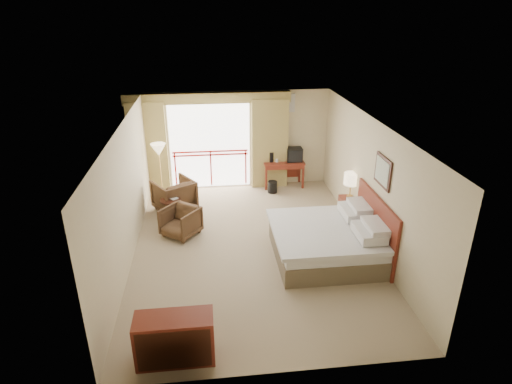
{
  "coord_description": "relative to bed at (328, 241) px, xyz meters",
  "views": [
    {
      "loc": [
        -0.85,
        -7.96,
        4.79
      ],
      "look_at": [
        0.13,
        0.4,
        1.1
      ],
      "focal_mm": 30.0,
      "sensor_mm": 36.0,
      "label": 1
    }
  ],
  "objects": [
    {
      "name": "nightstand",
      "position": [
        0.92,
        1.48,
        -0.07
      ],
      "size": [
        0.44,
        0.52,
        0.61
      ],
      "primitive_type": "cube",
      "rotation": [
        0.0,
        0.0,
        -0.03
      ],
      "color": "#601C13",
      "rests_on": "floor"
    },
    {
      "name": "bed",
      "position": [
        0.0,
        0.0,
        0.0
      ],
      "size": [
        2.13,
        2.06,
        0.97
      ],
      "color": "brown",
      "rests_on": "floor"
    },
    {
      "name": "book",
      "position": [
        -3.3,
        2.06,
        0.17
      ],
      "size": [
        0.27,
        0.28,
        0.02
      ],
      "primitive_type": "imported",
      "rotation": [
        0.0,
        0.0,
        0.65
      ],
      "color": "white",
      "rests_on": "side_table"
    },
    {
      "name": "floor",
      "position": [
        -1.5,
        0.6,
        -0.38
      ],
      "size": [
        7.0,
        7.0,
        0.0
      ],
      "primitive_type": "plane",
      "color": "gray",
      "rests_on": "ground"
    },
    {
      "name": "side_table",
      "position": [
        -3.3,
        2.06,
        -0.01
      ],
      "size": [
        0.49,
        0.49,
        0.54
      ],
      "rotation": [
        0.0,
        0.0,
        0.11
      ],
      "color": "black",
      "rests_on": "floor"
    },
    {
      "name": "headboard",
      "position": [
        0.96,
        0.0,
        0.27
      ],
      "size": [
        0.06,
        2.1,
        1.3
      ],
      "primitive_type": "cube",
      "color": "#601C13",
      "rests_on": "wall_right"
    },
    {
      "name": "framed_art",
      "position": [
        0.97,
        0.0,
        1.47
      ],
      "size": [
        0.04,
        0.72,
        0.6
      ],
      "color": "black",
      "rests_on": "wall_right"
    },
    {
      "name": "armchair_far",
      "position": [
        -3.25,
        2.59,
        -0.38
      ],
      "size": [
        1.23,
        1.24,
        0.83
      ],
      "primitive_type": "imported",
      "rotation": [
        0.0,
        0.0,
        -2.59
      ],
      "color": "#412B1B",
      "rests_on": "floor"
    },
    {
      "name": "cup",
      "position": [
        -0.45,
        3.81,
        0.42
      ],
      "size": [
        0.08,
        0.08,
        0.1
      ],
      "primitive_type": "cylinder",
      "rotation": [
        0.0,
        0.0,
        -0.19
      ],
      "color": "white",
      "rests_on": "desk"
    },
    {
      "name": "curtain_right",
      "position": [
        -0.65,
        3.95,
        0.87
      ],
      "size": [
        1.0,
        0.26,
        2.5
      ],
      "primitive_type": "cube",
      "color": "olive",
      "rests_on": "wall_back"
    },
    {
      "name": "wall_back",
      "position": [
        -1.5,
        4.1,
        0.97
      ],
      "size": [
        5.0,
        0.0,
        5.0
      ],
      "primitive_type": "plane",
      "rotation": [
        1.57,
        0.0,
        0.0
      ],
      "color": "beige",
      "rests_on": "ground"
    },
    {
      "name": "wall_right",
      "position": [
        1.0,
        0.6,
        0.97
      ],
      "size": [
        0.0,
        7.0,
        7.0
      ],
      "primitive_type": "plane",
      "rotation": [
        1.57,
        0.0,
        -1.57
      ],
      "color": "beige",
      "rests_on": "ground"
    },
    {
      "name": "armchair_near",
      "position": [
        -3.04,
        1.28,
        -0.38
      ],
      "size": [
        1.02,
        1.03,
        0.67
      ],
      "primitive_type": "imported",
      "rotation": [
        0.0,
        0.0,
        -0.66
      ],
      "color": "#412B1B",
      "rests_on": "floor"
    },
    {
      "name": "ceiling",
      "position": [
        -1.5,
        0.6,
        2.32
      ],
      "size": [
        7.0,
        7.0,
        0.0
      ],
      "primitive_type": "plane",
      "rotation": [
        3.14,
        0.0,
        0.0
      ],
      "color": "white",
      "rests_on": "wall_back"
    },
    {
      "name": "balcony_door",
      "position": [
        -2.3,
        4.08,
        0.82
      ],
      "size": [
        2.4,
        0.0,
        2.4
      ],
      "primitive_type": "plane",
      "rotation": [
        1.57,
        0.0,
        0.0
      ],
      "color": "white",
      "rests_on": "wall_back"
    },
    {
      "name": "desk",
      "position": [
        -0.25,
        3.91,
        0.21
      ],
      "size": [
        1.15,
        0.55,
        0.75
      ],
      "rotation": [
        0.0,
        0.0,
        0.02
      ],
      "color": "#601C13",
      "rests_on": "floor"
    },
    {
      "name": "balcony_railing",
      "position": [
        -2.3,
        4.06,
        0.44
      ],
      "size": [
        2.09,
        0.03,
        1.02
      ],
      "color": "#AF140F",
      "rests_on": "wall_back"
    },
    {
      "name": "curtain_left",
      "position": [
        -3.95,
        3.95,
        0.87
      ],
      "size": [
        1.0,
        0.26,
        2.5
      ],
      "primitive_type": "cube",
      "color": "olive",
      "rests_on": "wall_back"
    },
    {
      "name": "floor_lamp",
      "position": [
        -3.62,
        3.36,
        0.94
      ],
      "size": [
        0.39,
        0.39,
        1.53
      ],
      "rotation": [
        0.0,
        0.0,
        0.36
      ],
      "color": "tan",
      "rests_on": "floor"
    },
    {
      "name": "dresser",
      "position": [
        -2.95,
        -2.46,
        -0.0
      ],
      "size": [
        1.13,
        0.48,
        0.75
      ],
      "rotation": [
        0.0,
        0.0,
        0.05
      ],
      "color": "#601C13",
      "rests_on": "floor"
    },
    {
      "name": "hvac_vent",
      "position": [
        -0.2,
        4.07,
        1.97
      ],
      "size": [
        0.5,
        0.04,
        0.5
      ],
      "primitive_type": "cube",
      "color": "silver",
      "rests_on": "wall_back"
    },
    {
      "name": "tv",
      "position": [
        0.05,
        3.85,
        0.56
      ],
      "size": [
        0.43,
        0.34,
        0.39
      ],
      "rotation": [
        0.0,
        0.0,
        -0.13
      ],
      "color": "black",
      "rests_on": "desk"
    },
    {
      "name": "wall_front",
      "position": [
        -1.5,
        -2.9,
        0.97
      ],
      "size": [
        5.0,
        0.0,
        5.0
      ],
      "primitive_type": "plane",
      "rotation": [
        -1.57,
        0.0,
        0.0
      ],
      "color": "beige",
      "rests_on": "ground"
    },
    {
      "name": "phone",
      "position": [
        0.87,
        1.33,
        0.27
      ],
      "size": [
        0.18,
        0.15,
        0.07
      ],
      "primitive_type": "cube",
      "rotation": [
        0.0,
        0.0,
        0.13
      ],
      "color": "black",
      "rests_on": "nightstand"
    },
    {
      "name": "coffee_maker",
      "position": [
        -0.6,
        3.86,
        0.51
      ],
      "size": [
        0.16,
        0.16,
        0.29
      ],
      "primitive_type": "cylinder",
      "rotation": [
        0.0,
        0.0,
        0.27
      ],
      "color": "black",
      "rests_on": "desk"
    },
    {
      "name": "valance",
      "position": [
        -2.3,
        3.98,
        2.17
      ],
      "size": [
        4.4,
        0.22,
        0.28
      ],
      "primitive_type": "cube",
      "color": "olive",
      "rests_on": "wall_back"
    },
    {
      "name": "wastebasket",
      "position": [
        -0.62,
        3.42,
        -0.21
      ],
      "size": [
        0.32,
        0.32,
        0.32
      ],
      "primitive_type": "cylinder",
      "rotation": [
        0.0,
        0.0,
        -0.27
      ],
      "color": "black",
      "rests_on": "floor"
    },
    {
      "name": "table_lamp",
      "position": [
        0.92,
        1.53,
        0.7
      ],
      "size": [
        0.34,
        0.34,
        0.6
      ],
      "rotation": [
        0.0,
        0.0,
        0.16
      ],
      "color": "tan",
      "rests_on": "nightstand"
    },
    {
      "name": "wall_left",
      "position": [
        -4.0,
        0.6,
        0.97
      ],
      "size": [
        0.0,
        7.0,
        7.0
      ],
      "primitive_type": "plane",
      "rotation": [
        1.57,
        0.0,
        1.57
      ],
      "color": "beige",
      "rests_on": "ground"
    }
  ]
}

